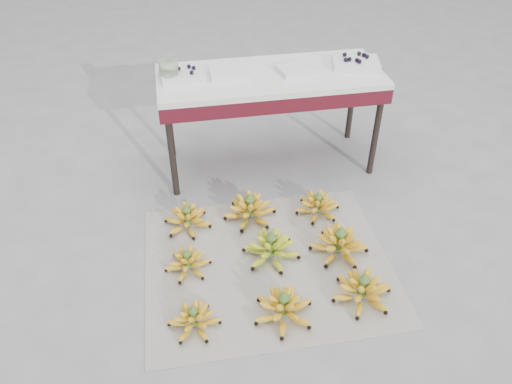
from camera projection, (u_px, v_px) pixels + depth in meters
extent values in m
plane|color=slate|center=(273.00, 260.00, 2.61)|extent=(60.00, 60.00, 0.00)
cube|color=white|center=(267.00, 264.00, 2.58)|extent=(1.26, 1.06, 0.01)
ellipsoid|color=yellow|center=(194.00, 321.00, 2.25)|extent=(0.29, 0.29, 0.07)
ellipsoid|color=yellow|center=(194.00, 317.00, 2.23)|extent=(0.21, 0.21, 0.05)
ellipsoid|color=yellow|center=(193.00, 313.00, 2.21)|extent=(0.14, 0.14, 0.04)
cylinder|color=#446527|center=(194.00, 317.00, 2.23)|extent=(0.04, 0.04, 0.10)
cone|color=#446527|center=(193.00, 308.00, 2.19)|extent=(0.04, 0.04, 0.03)
ellipsoid|color=yellow|center=(283.00, 310.00, 2.29)|extent=(0.32, 0.32, 0.08)
ellipsoid|color=yellow|center=(284.00, 305.00, 2.27)|extent=(0.23, 0.23, 0.06)
ellipsoid|color=yellow|center=(284.00, 300.00, 2.25)|extent=(0.15, 0.15, 0.05)
cylinder|color=#446527|center=(284.00, 305.00, 2.27)|extent=(0.05, 0.05, 0.11)
cone|color=#446527|center=(284.00, 294.00, 2.22)|extent=(0.05, 0.05, 0.04)
ellipsoid|color=yellow|center=(362.00, 292.00, 2.37)|extent=(0.33, 0.33, 0.08)
ellipsoid|color=yellow|center=(363.00, 287.00, 2.35)|extent=(0.23, 0.23, 0.06)
ellipsoid|color=yellow|center=(364.00, 282.00, 2.33)|extent=(0.15, 0.15, 0.05)
cylinder|color=#446527|center=(363.00, 287.00, 2.35)|extent=(0.05, 0.05, 0.12)
cone|color=#446527|center=(365.00, 276.00, 2.30)|extent=(0.06, 0.06, 0.04)
ellipsoid|color=yellow|center=(188.00, 264.00, 2.53)|extent=(0.25, 0.25, 0.07)
ellipsoid|color=yellow|center=(187.00, 260.00, 2.51)|extent=(0.18, 0.18, 0.05)
ellipsoid|color=yellow|center=(187.00, 256.00, 2.49)|extent=(0.12, 0.12, 0.04)
cylinder|color=#446527|center=(187.00, 260.00, 2.51)|extent=(0.04, 0.04, 0.09)
cone|color=#446527|center=(186.00, 251.00, 2.47)|extent=(0.04, 0.04, 0.03)
ellipsoid|color=#84A724|center=(271.00, 250.00, 2.59)|extent=(0.39, 0.39, 0.09)
ellipsoid|color=#84A724|center=(271.00, 245.00, 2.57)|extent=(0.27, 0.27, 0.07)
ellipsoid|color=#84A724|center=(271.00, 240.00, 2.55)|extent=(0.18, 0.18, 0.05)
cylinder|color=#446527|center=(271.00, 245.00, 2.57)|extent=(0.05, 0.05, 0.12)
cone|color=#446527|center=(272.00, 234.00, 2.52)|extent=(0.06, 0.06, 0.04)
ellipsoid|color=yellow|center=(339.00, 246.00, 2.62)|extent=(0.38, 0.38, 0.09)
ellipsoid|color=yellow|center=(340.00, 241.00, 2.59)|extent=(0.27, 0.27, 0.07)
ellipsoid|color=yellow|center=(340.00, 235.00, 2.57)|extent=(0.17, 0.17, 0.06)
cylinder|color=#446527|center=(340.00, 241.00, 2.59)|extent=(0.05, 0.05, 0.12)
cone|color=#446527|center=(341.00, 230.00, 2.55)|extent=(0.06, 0.06, 0.04)
ellipsoid|color=yellow|center=(188.00, 221.00, 2.78)|extent=(0.33, 0.33, 0.08)
ellipsoid|color=yellow|center=(187.00, 216.00, 2.76)|extent=(0.23, 0.23, 0.06)
ellipsoid|color=yellow|center=(187.00, 212.00, 2.74)|extent=(0.15, 0.15, 0.05)
cylinder|color=#446527|center=(187.00, 216.00, 2.76)|extent=(0.04, 0.04, 0.11)
cone|color=#446527|center=(186.00, 207.00, 2.72)|extent=(0.05, 0.05, 0.04)
ellipsoid|color=yellow|center=(250.00, 212.00, 2.84)|extent=(0.30, 0.30, 0.09)
ellipsoid|color=yellow|center=(250.00, 207.00, 2.82)|extent=(0.21, 0.21, 0.07)
ellipsoid|color=yellow|center=(250.00, 202.00, 2.79)|extent=(0.14, 0.14, 0.05)
cylinder|color=#446527|center=(250.00, 207.00, 2.82)|extent=(0.05, 0.05, 0.12)
cone|color=#446527|center=(250.00, 196.00, 2.77)|extent=(0.06, 0.06, 0.04)
ellipsoid|color=yellow|center=(318.00, 207.00, 2.88)|extent=(0.30, 0.30, 0.08)
ellipsoid|color=yellow|center=(318.00, 203.00, 2.86)|extent=(0.21, 0.21, 0.06)
ellipsoid|color=yellow|center=(318.00, 199.00, 2.84)|extent=(0.14, 0.14, 0.05)
cylinder|color=#446527|center=(318.00, 203.00, 2.86)|extent=(0.04, 0.04, 0.10)
cone|color=#446527|center=(319.00, 194.00, 2.82)|extent=(0.05, 0.05, 0.04)
cylinder|color=black|center=(172.00, 152.00, 2.87)|extent=(0.04, 0.04, 0.60)
cylinder|color=black|center=(376.00, 132.00, 3.04)|extent=(0.04, 0.04, 0.60)
cylinder|color=black|center=(168.00, 115.00, 3.21)|extent=(0.04, 0.04, 0.60)
cylinder|color=black|center=(352.00, 99.00, 3.39)|extent=(0.04, 0.04, 0.60)
cube|color=#4A0D19|center=(270.00, 86.00, 2.97)|extent=(1.33, 0.53, 0.09)
cube|color=silver|center=(270.00, 76.00, 2.93)|extent=(1.33, 0.53, 0.04)
cube|color=silver|center=(182.00, 75.00, 2.86)|extent=(0.27, 0.21, 0.04)
sphere|color=black|center=(179.00, 69.00, 2.85)|extent=(0.02, 0.02, 0.02)
sphere|color=black|center=(174.00, 67.00, 2.87)|extent=(0.02, 0.02, 0.02)
sphere|color=black|center=(194.00, 68.00, 2.86)|extent=(0.02, 0.02, 0.02)
sphere|color=black|center=(170.00, 71.00, 2.82)|extent=(0.02, 0.02, 0.02)
sphere|color=black|center=(192.00, 72.00, 2.81)|extent=(0.02, 0.02, 0.02)
sphere|color=black|center=(189.00, 66.00, 2.88)|extent=(0.02, 0.02, 0.02)
sphere|color=black|center=(172.00, 71.00, 2.83)|extent=(0.02, 0.02, 0.02)
sphere|color=black|center=(176.00, 71.00, 2.82)|extent=(0.02, 0.02, 0.02)
sphere|color=black|center=(168.00, 69.00, 2.85)|extent=(0.02, 0.02, 0.02)
cube|color=silver|center=(230.00, 72.00, 2.89)|extent=(0.24, 0.17, 0.04)
cube|color=silver|center=(297.00, 69.00, 2.93)|extent=(0.25, 0.20, 0.04)
cube|color=silver|center=(356.00, 63.00, 2.98)|extent=(0.31, 0.25, 0.04)
sphere|color=black|center=(350.00, 59.00, 2.95)|extent=(0.03, 0.03, 0.03)
sphere|color=black|center=(357.00, 60.00, 2.94)|extent=(0.03, 0.03, 0.03)
sphere|color=black|center=(364.00, 55.00, 3.00)|extent=(0.03, 0.03, 0.03)
sphere|color=black|center=(346.00, 60.00, 2.94)|extent=(0.03, 0.03, 0.03)
sphere|color=black|center=(359.00, 53.00, 3.01)|extent=(0.03, 0.03, 0.03)
sphere|color=black|center=(360.00, 61.00, 2.92)|extent=(0.03, 0.03, 0.03)
sphere|color=black|center=(345.00, 54.00, 3.00)|extent=(0.03, 0.03, 0.03)
sphere|color=black|center=(367.00, 56.00, 2.98)|extent=(0.03, 0.03, 0.03)
cylinder|color=beige|center=(169.00, 70.00, 2.80)|extent=(0.12, 0.12, 0.13)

